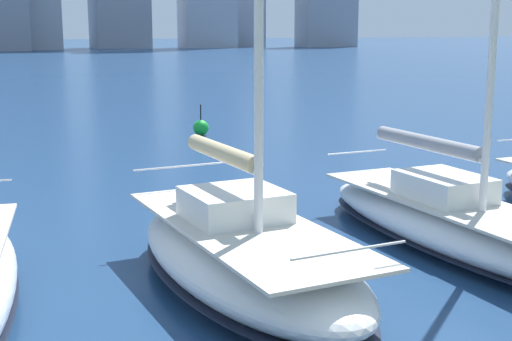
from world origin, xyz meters
TOP-DOWN VIEW (x-y plane):
  - sailboat_grey at (-4.88, -6.91)m, footprint 2.81×9.28m
  - sailboat_tan at (0.37, -6.33)m, footprint 3.37×7.61m
  - channel_buoy at (-4.92, -25.03)m, footprint 0.70×0.70m

SIDE VIEW (x-z plane):
  - channel_buoy at x=-4.92m, z-range -0.34..1.06m
  - sailboat_grey at x=-4.88m, z-range -5.16..6.40m
  - sailboat_tan at x=0.37m, z-range -5.87..7.36m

